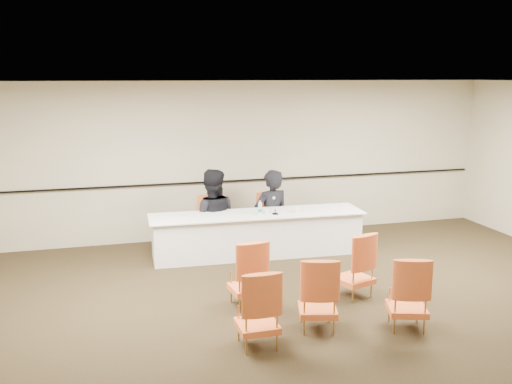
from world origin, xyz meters
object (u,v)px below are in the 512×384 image
(aud_chair_back_mid, at_px, (318,293))
(aud_chair_back_right, at_px, (408,292))
(panel_table, at_px, (257,234))
(panelist_second, at_px, (212,222))
(aud_chair_front_right, at_px, (354,264))
(microphone, at_px, (275,206))
(panelist_second_chair, at_px, (212,223))
(coffee_cup, at_px, (297,209))
(water_bottle, at_px, (260,207))
(aud_chair_front_left, at_px, (248,273))
(panelist_main, at_px, (271,221))
(drinking_glass, at_px, (267,211))
(panelist_main_chair, at_px, (271,219))
(aud_chair_back_left, at_px, (257,307))

(aud_chair_back_mid, height_order, aud_chair_back_right, same)
(panel_table, xyz_separation_m, panelist_second, (-0.69, 0.59, 0.12))
(aud_chair_front_right, xyz_separation_m, aud_chair_back_mid, (-0.89, -0.87, 0.00))
(panel_table, distance_m, microphone, 0.61)
(panelist_second, height_order, aud_chair_front_right, panelist_second)
(panelist_second_chair, relative_size, coffee_cup, 8.30)
(panelist_second, bearing_deg, aud_chair_front_right, 129.02)
(coffee_cup, bearing_deg, water_bottle, 177.13)
(coffee_cup, height_order, aud_chair_front_left, aud_chair_front_left)
(aud_chair_back_right, bearing_deg, panelist_second, 131.59)
(aud_chair_front_right, xyz_separation_m, aud_chair_back_right, (0.19, -1.13, 0.00))
(microphone, bearing_deg, panelist_main, 86.19)
(panelist_main, height_order, drinking_glass, panelist_main)
(panelist_main, xyz_separation_m, panelist_second, (-1.11, 0.05, 0.05))
(drinking_glass, bearing_deg, aud_chair_back_right, -75.84)
(panelist_second, xyz_separation_m, aud_chair_front_left, (-0.04, -2.73, -0.02))
(panel_table, height_order, panelist_second_chair, panelist_second_chair)
(panelist_main, relative_size, coffee_cup, 16.88)
(panelist_main_chair, height_order, aud_chair_back_left, same)
(microphone, xyz_separation_m, water_bottle, (-0.24, 0.10, -0.03))
(panelist_second, height_order, aud_chair_front_left, panelist_second)
(panelist_main_chair, relative_size, aud_chair_back_mid, 1.00)
(coffee_cup, bearing_deg, aud_chair_back_mid, -104.61)
(panelist_main, bearing_deg, aud_chair_front_right, 84.96)
(panel_table, height_order, water_bottle, water_bottle)
(water_bottle, bearing_deg, aud_chair_back_right, -73.62)
(panelist_main, height_order, panelist_second, panelist_second)
(aud_chair_front_right, bearing_deg, water_bottle, 91.21)
(microphone, height_order, aud_chair_back_right, microphone)
(panelist_main, bearing_deg, aud_chair_back_right, 85.49)
(panel_table, xyz_separation_m, aud_chair_back_mid, (-0.09, -3.08, 0.10))
(panelist_second, xyz_separation_m, panelist_second_chair, (0.00, 0.00, -0.02))
(aud_chair_back_left, xyz_separation_m, aud_chair_back_right, (1.93, -0.03, 0.00))
(panelist_second, distance_m, aud_chair_back_mid, 3.72)
(panel_table, height_order, panelist_main_chair, panelist_main_chair)
(water_bottle, xyz_separation_m, drinking_glass, (0.13, 0.02, -0.07))
(coffee_cup, bearing_deg, panelist_second_chair, 153.73)
(panelist_main, height_order, aud_chair_front_right, panelist_main)
(panelist_second_chair, distance_m, coffee_cup, 1.58)
(panel_table, xyz_separation_m, aud_chair_back_left, (-0.93, -3.32, 0.10))
(panel_table, relative_size, coffee_cup, 32.59)
(panelist_main, height_order, aud_chair_front_left, panelist_main)
(panel_table, distance_m, water_bottle, 0.50)
(drinking_glass, xyz_separation_m, aud_chair_front_left, (-0.90, -2.10, -0.32))
(panelist_main_chair, xyz_separation_m, panelist_second_chair, (-1.11, 0.05, 0.00))
(aud_chair_front_right, relative_size, aud_chair_back_left, 1.00)
(panel_table, distance_m, aud_chair_front_left, 2.27)
(panelist_second, relative_size, aud_chair_back_left, 2.05)
(panelist_main, height_order, coffee_cup, panelist_main)
(aud_chair_back_right, bearing_deg, aud_chair_front_right, 118.07)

